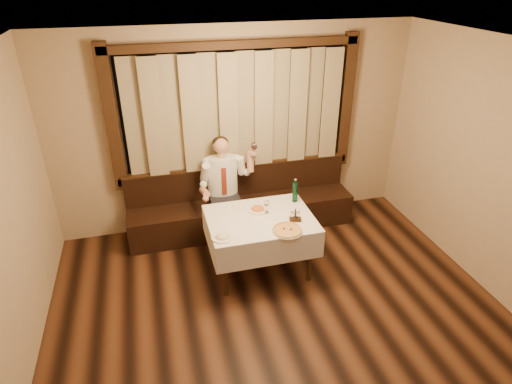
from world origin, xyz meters
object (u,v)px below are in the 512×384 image
object	(u,v)px
green_bottle	(295,192)
seated_man	(224,181)
dining_table	(260,225)
pasta_cream	(222,235)
banquette	(241,208)
pizza	(287,230)
cruet_caddy	(295,217)
pasta_red	(258,207)

from	to	relation	value
green_bottle	seated_man	distance (m)	1.03
dining_table	pasta_cream	size ratio (longest dim) A/B	5.06
banquette	pizza	bearing A→B (deg)	-81.18
seated_man	banquette	bearing A→B (deg)	19.14
green_bottle	pizza	bearing A→B (deg)	-116.20
pizza	seated_man	size ratio (longest dim) A/B	0.25
pasta_cream	cruet_caddy	distance (m)	0.91
dining_table	pasta_cream	distance (m)	0.62
pizza	cruet_caddy	xyz separation A→B (m)	(0.16, 0.19, 0.04)
pasta_cream	seated_man	world-z (taller)	seated_man
pizza	green_bottle	xyz separation A→B (m)	(0.31, 0.64, 0.12)
pasta_red	seated_man	bearing A→B (deg)	110.11
banquette	pasta_red	bearing A→B (deg)	-88.88
dining_table	green_bottle	world-z (taller)	green_bottle
pasta_cream	cruet_caddy	bearing A→B (deg)	8.10
banquette	seated_man	bearing A→B (deg)	-160.86
banquette	pizza	world-z (taller)	banquette
banquette	dining_table	world-z (taller)	banquette
pizza	green_bottle	size ratio (longest dim) A/B	1.12
dining_table	banquette	bearing A→B (deg)	90.00
pasta_cream	green_bottle	distance (m)	1.20
banquette	pasta_cream	distance (m)	1.50
pizza	pasta_cream	xyz separation A→B (m)	(-0.74, 0.06, 0.02)
pasta_red	pasta_cream	world-z (taller)	pasta_red
cruet_caddy	pizza	bearing A→B (deg)	-117.34
banquette	green_bottle	bearing A→B (deg)	-54.82
pasta_cream	pizza	bearing A→B (deg)	-4.87
dining_table	pizza	size ratio (longest dim) A/B	3.58
pasta_cream	seated_man	size ratio (longest dim) A/B	0.18
cruet_caddy	pasta_red	bearing A→B (deg)	148.25
pasta_red	pasta_cream	bearing A→B (deg)	-137.74
pasta_cream	cruet_caddy	size ratio (longest dim) A/B	1.73
pizza	pasta_cream	bearing A→B (deg)	175.13
pasta_cream	banquette	bearing A→B (deg)	68.63
cruet_caddy	seated_man	bearing A→B (deg)	132.90
banquette	pasta_red	size ratio (longest dim) A/B	12.16
pizza	seated_man	bearing A→B (deg)	110.03
cruet_caddy	pasta_cream	bearing A→B (deg)	-158.82
pasta_red	green_bottle	bearing A→B (deg)	9.82
pasta_red	green_bottle	distance (m)	0.53
banquette	seated_man	size ratio (longest dim) A/B	2.24
cruet_caddy	seated_man	distance (m)	1.28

